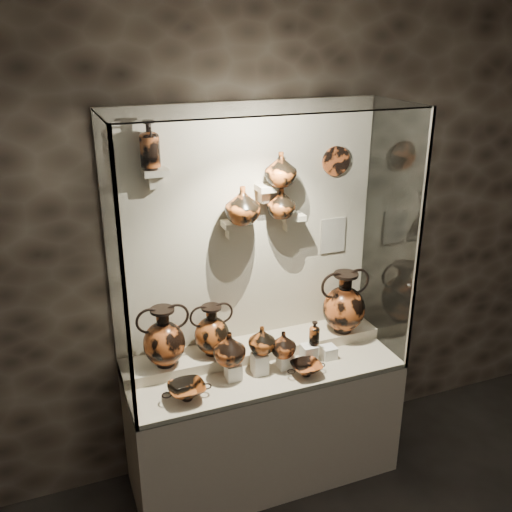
{
  "coord_description": "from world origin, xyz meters",
  "views": [
    {
      "loc": [
        -1.16,
        -0.63,
        2.76
      ],
      "look_at": [
        -0.02,
        2.27,
        1.54
      ],
      "focal_mm": 40.0,
      "sensor_mm": 36.0,
      "label": 1
    }
  ],
  "objects_px": {
    "jug_b": "(262,339)",
    "kylix_left": "(187,390)",
    "lekythos_small": "(314,332)",
    "lekythos_tall": "(149,142)",
    "ovoid_vase_a": "(242,205)",
    "jug_c": "(283,344)",
    "kylix_right": "(306,368)",
    "ovoid_vase_b": "(281,169)",
    "amphora_right": "(344,302)",
    "jug_a": "(229,348)",
    "ovoid_vase_c": "(281,203)",
    "amphora_left": "(164,337)",
    "amphora_mid": "(212,330)"
  },
  "relations": [
    {
      "from": "jug_b",
      "to": "kylix_left",
      "type": "height_order",
      "value": "jug_b"
    },
    {
      "from": "lekythos_small",
      "to": "lekythos_tall",
      "type": "bearing_deg",
      "value": 154.74
    },
    {
      "from": "ovoid_vase_a",
      "to": "jug_c",
      "type": "bearing_deg",
      "value": -56.12
    },
    {
      "from": "lekythos_tall",
      "to": "kylix_right",
      "type": "bearing_deg",
      "value": -35.36
    },
    {
      "from": "ovoid_vase_a",
      "to": "ovoid_vase_b",
      "type": "distance_m",
      "value": 0.31
    },
    {
      "from": "jug_c",
      "to": "ovoid_vase_a",
      "type": "height_order",
      "value": "ovoid_vase_a"
    },
    {
      "from": "jug_c",
      "to": "ovoid_vase_a",
      "type": "bearing_deg",
      "value": 103.35
    },
    {
      "from": "jug_c",
      "to": "kylix_left",
      "type": "xyz_separation_m",
      "value": [
        -0.63,
        -0.09,
        -0.12
      ]
    },
    {
      "from": "amphora_right",
      "to": "kylix_right",
      "type": "distance_m",
      "value": 0.56
    },
    {
      "from": "jug_b",
      "to": "lekythos_small",
      "type": "relative_size",
      "value": 0.97
    },
    {
      "from": "ovoid_vase_b",
      "to": "jug_c",
      "type": "bearing_deg",
      "value": -116.97
    },
    {
      "from": "jug_a",
      "to": "ovoid_vase_a",
      "type": "distance_m",
      "value": 0.84
    },
    {
      "from": "lekythos_tall",
      "to": "jug_b",
      "type": "bearing_deg",
      "value": -33.83
    },
    {
      "from": "lekythos_tall",
      "to": "ovoid_vase_c",
      "type": "height_order",
      "value": "lekythos_tall"
    },
    {
      "from": "kylix_left",
      "to": "ovoid_vase_b",
      "type": "bearing_deg",
      "value": 34.24
    },
    {
      "from": "ovoid_vase_a",
      "to": "ovoid_vase_b",
      "type": "bearing_deg",
      "value": 2.59
    },
    {
      "from": "kylix_right",
      "to": "ovoid_vase_c",
      "type": "distance_m",
      "value": 1.01
    },
    {
      "from": "amphora_left",
      "to": "lekythos_small",
      "type": "relative_size",
      "value": 2.11
    },
    {
      "from": "amphora_mid",
      "to": "amphora_left",
      "type": "bearing_deg",
      "value": 172.34
    },
    {
      "from": "amphora_right",
      "to": "jug_a",
      "type": "distance_m",
      "value": 0.87
    },
    {
      "from": "lekythos_tall",
      "to": "ovoid_vase_c",
      "type": "xyz_separation_m",
      "value": [
        0.76,
        -0.03,
        -0.41
      ]
    },
    {
      "from": "lekythos_tall",
      "to": "ovoid_vase_b",
      "type": "xyz_separation_m",
      "value": [
        0.75,
        -0.04,
        -0.2
      ]
    },
    {
      "from": "amphora_right",
      "to": "jug_c",
      "type": "relative_size",
      "value": 2.54
    },
    {
      "from": "jug_a",
      "to": "kylix_left",
      "type": "distance_m",
      "value": 0.35
    },
    {
      "from": "amphora_left",
      "to": "amphora_right",
      "type": "xyz_separation_m",
      "value": [
        1.2,
        -0.02,
        0.02
      ]
    },
    {
      "from": "amphora_mid",
      "to": "jug_a",
      "type": "distance_m",
      "value": 0.2
    },
    {
      "from": "jug_a",
      "to": "jug_b",
      "type": "relative_size",
      "value": 1.18
    },
    {
      "from": "ovoid_vase_a",
      "to": "ovoid_vase_c",
      "type": "distance_m",
      "value": 0.26
    },
    {
      "from": "amphora_mid",
      "to": "kylix_left",
      "type": "distance_m",
      "value": 0.43
    },
    {
      "from": "amphora_right",
      "to": "ovoid_vase_a",
      "type": "height_order",
      "value": "ovoid_vase_a"
    },
    {
      "from": "amphora_left",
      "to": "amphora_right",
      "type": "bearing_deg",
      "value": 15.62
    },
    {
      "from": "jug_c",
      "to": "ovoid_vase_b",
      "type": "height_order",
      "value": "ovoid_vase_b"
    },
    {
      "from": "lekythos_tall",
      "to": "ovoid_vase_a",
      "type": "distance_m",
      "value": 0.64
    },
    {
      "from": "jug_a",
      "to": "lekythos_tall",
      "type": "bearing_deg",
      "value": 154.09
    },
    {
      "from": "jug_c",
      "to": "ovoid_vase_b",
      "type": "bearing_deg",
      "value": 52.71
    },
    {
      "from": "amphora_mid",
      "to": "ovoid_vase_c",
      "type": "bearing_deg",
      "value": -6.11
    },
    {
      "from": "jug_a",
      "to": "kylix_left",
      "type": "bearing_deg",
      "value": -146.58
    },
    {
      "from": "jug_b",
      "to": "ovoid_vase_c",
      "type": "xyz_separation_m",
      "value": [
        0.22,
        0.24,
        0.76
      ]
    },
    {
      "from": "jug_b",
      "to": "jug_c",
      "type": "relative_size",
      "value": 1.04
    },
    {
      "from": "jug_a",
      "to": "kylix_right",
      "type": "bearing_deg",
      "value": -5.33
    },
    {
      "from": "lekythos_tall",
      "to": "amphora_mid",
      "type": "bearing_deg",
      "value": -21.65
    },
    {
      "from": "amphora_right",
      "to": "ovoid_vase_c",
      "type": "bearing_deg",
      "value": -167.57
    },
    {
      "from": "ovoid_vase_a",
      "to": "ovoid_vase_b",
      "type": "relative_size",
      "value": 1.1
    },
    {
      "from": "jug_b",
      "to": "jug_c",
      "type": "bearing_deg",
      "value": -35.96
    },
    {
      "from": "jug_b",
      "to": "kylix_right",
      "type": "xyz_separation_m",
      "value": [
        0.23,
        -0.14,
        -0.17
      ]
    },
    {
      "from": "jug_b",
      "to": "jug_c",
      "type": "height_order",
      "value": "jug_b"
    },
    {
      "from": "kylix_left",
      "to": "kylix_right",
      "type": "relative_size",
      "value": 1.16
    },
    {
      "from": "jug_c",
      "to": "lekythos_small",
      "type": "xyz_separation_m",
      "value": [
        0.21,
        0.01,
        0.04
      ]
    },
    {
      "from": "kylix_left",
      "to": "lekythos_small",
      "type": "bearing_deg",
      "value": 14.97
    },
    {
      "from": "amphora_right",
      "to": "kylix_left",
      "type": "relative_size",
      "value": 1.55
    }
  ]
}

